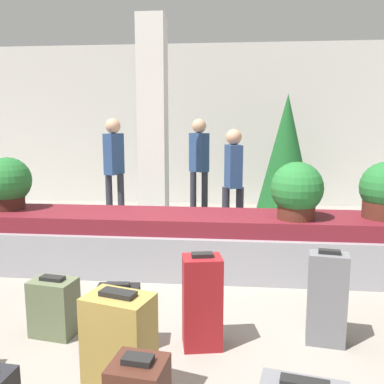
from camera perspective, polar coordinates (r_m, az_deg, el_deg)
name	(u,v)px	position (r m, az deg, el deg)	size (l,w,h in m)	color
ground_plane	(171,339)	(3.57, -2.77, -18.98)	(18.00, 18.00, 0.00)	gray
back_wall	(212,126)	(8.74, 2.69, 8.83)	(18.00, 0.06, 3.20)	beige
carousel	(192,243)	(4.94, 0.00, -6.80)	(7.32, 0.95, 0.66)	gray
pillar	(153,127)	(6.47, -5.21, 8.57)	(0.40, 0.40, 3.20)	silver
suitcase_1	(120,351)	(2.74, -9.62, -20.15)	(0.44, 0.36, 0.72)	#A3843D
suitcase_4	(119,318)	(3.36, -9.77, -16.22)	(0.32, 0.21, 0.52)	black
suitcase_5	(202,302)	(3.31, 1.36, -14.42)	(0.33, 0.28, 0.74)	maroon
suitcase_6	(54,307)	(3.70, -17.92, -14.38)	(0.38, 0.30, 0.49)	#5B6647
suitcase_8	(327,299)	(3.51, 17.54, -13.39)	(0.31, 0.22, 0.75)	slate
potted_plant_0	(297,191)	(4.69, 13.80, 0.11)	(0.56, 0.56, 0.61)	#4C2319
potted_plant_2	(8,183)	(5.49, -23.33, 1.10)	(0.55, 0.55, 0.62)	#381914
traveler_0	(233,175)	(6.11, 5.52, 2.27)	(0.31, 0.36, 1.59)	#282833
traveler_1	(199,159)	(7.38, 0.94, 4.38)	(0.36, 0.34, 1.73)	#282833
traveler_2	(114,161)	(7.10, -10.36, 4.06)	(0.31, 0.36, 1.74)	#282833
decorated_tree	(286,152)	(7.59, 12.45, 5.22)	(0.97, 0.97, 2.15)	#4C331E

